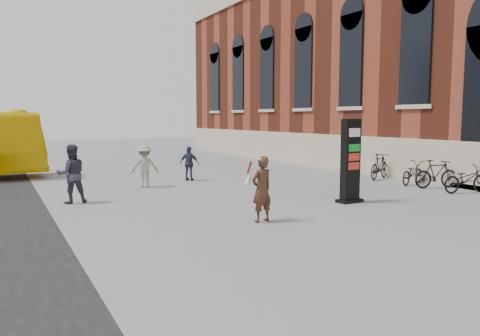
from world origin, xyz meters
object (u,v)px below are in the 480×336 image
bike_7 (379,166)px  bike_5 (436,174)px  info_pylon (350,161)px  pedestrian_b (145,166)px  pedestrian_c (189,163)px  bike_4 (466,179)px  woman (261,188)px  bike_6 (412,173)px  pedestrian_a (71,174)px

bike_7 → bike_5: bearing=155.3°
info_pylon → pedestrian_b: (-4.83, 6.24, -0.50)m
pedestrian_b → bike_7: pedestrian_b is taller
info_pylon → pedestrian_c: 7.71m
bike_4 → bike_5: bike_5 is taller
bike_5 → pedestrian_c: bearing=64.6°
pedestrian_c → bike_5: bearing=-178.3°
info_pylon → woman: 4.09m
pedestrian_b → bike_4: 11.88m
pedestrian_c → bike_4: bearing=176.5°
info_pylon → pedestrian_b: 7.90m
bike_6 → bike_7: size_ratio=0.95×
pedestrian_a → bike_7: bearing=178.6°
pedestrian_c → bike_7: bearing=-162.5°
bike_6 → pedestrian_a: bearing=61.7°
bike_4 → woman: bearing=104.6°
info_pylon → woman: info_pylon is taller
woman → pedestrian_b: woman is taller
bike_5 → bike_6: (0.00, 1.15, -0.07)m
pedestrian_a → bike_5: (12.79, -3.18, -0.38)m
pedestrian_c → bike_5: size_ratio=0.81×
info_pylon → woman: bearing=-169.8°
woman → pedestrian_c: size_ratio=1.16×
woman → pedestrian_a: pedestrian_a is taller
woman → pedestrian_b: 7.41m
pedestrian_a → bike_5: size_ratio=1.02×
pedestrian_b → bike_5: pedestrian_b is taller
pedestrian_a → woman: bearing=127.1°
pedestrian_b → bike_4: bearing=157.6°
woman → bike_6: bearing=-172.0°
info_pylon → pedestrian_b: info_pylon is taller
info_pylon → bike_7: 6.28m
bike_5 → bike_6: bike_5 is taller
bike_4 → bike_5: bearing=10.6°
info_pylon → pedestrian_b: size_ratio=1.61×
pedestrian_c → bike_6: 9.21m
info_pylon → pedestrian_b: bearing=122.0°
bike_6 → info_pylon: bearing=92.2°
pedestrian_a → pedestrian_c: 6.19m
pedestrian_a → pedestrian_c: bearing=-148.7°
pedestrian_a → bike_6: size_ratio=1.03×
bike_5 → bike_7: bearing=15.2°
pedestrian_a → bike_6: pedestrian_a is taller
info_pylon → bike_5: 5.08m
bike_6 → pedestrian_b: bearing=47.0°
woman → pedestrian_b: bearing=-94.0°
pedestrian_b → bike_4: size_ratio=0.87×
bike_4 → bike_7: size_ratio=1.01×
pedestrian_c → info_pylon: bearing=151.8°
woman → pedestrian_a: size_ratio=0.92×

